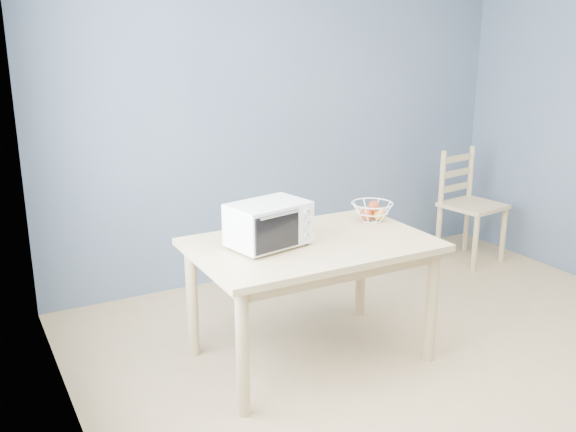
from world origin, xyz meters
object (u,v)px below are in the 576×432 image
dining_table (311,258)px  toaster_oven (266,224)px  dining_chair (468,207)px  fruit_basket (372,211)px

dining_table → toaster_oven: 0.37m
dining_chair → dining_table: bearing=-166.2°
fruit_basket → dining_chair: (1.53, 0.70, -0.34)m
dining_table → fruit_basket: bearing=17.8°
toaster_oven → dining_chair: (2.36, 0.84, -0.41)m
dining_table → fruit_basket: (0.55, 0.18, 0.17)m
toaster_oven → dining_chair: size_ratio=0.51×
dining_table → dining_chair: dining_chair is taller
dining_table → toaster_oven: size_ratio=2.85×
dining_table → fruit_basket: 0.60m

